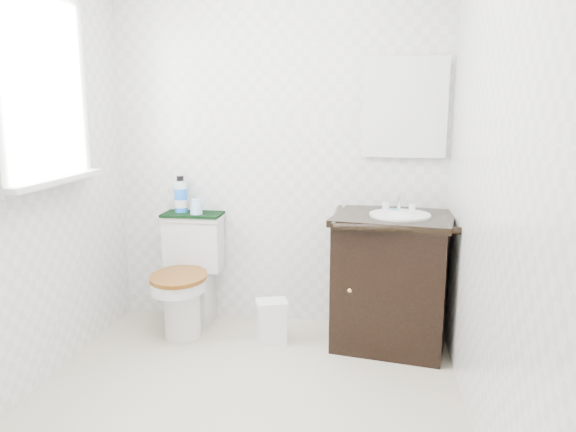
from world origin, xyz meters
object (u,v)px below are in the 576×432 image
(toilet, at_px, (189,280))
(mouthwash_bottle, at_px, (181,196))
(trash_bin, at_px, (272,321))
(vanity, at_px, (392,277))
(cup, at_px, (196,207))

(toilet, xyz_separation_m, mouthwash_bottle, (-0.09, 0.14, 0.54))
(trash_bin, bearing_deg, mouthwash_bottle, 155.04)
(vanity, xyz_separation_m, trash_bin, (-0.73, -0.10, -0.29))
(mouthwash_bottle, bearing_deg, toilet, -58.90)
(toilet, distance_m, trash_bin, 0.64)
(trash_bin, height_order, mouthwash_bottle, mouthwash_bottle)
(toilet, height_order, mouthwash_bottle, mouthwash_bottle)
(mouthwash_bottle, relative_size, cup, 2.42)
(toilet, distance_m, vanity, 1.33)
(mouthwash_bottle, bearing_deg, trash_bin, -24.96)
(mouthwash_bottle, distance_m, cup, 0.15)
(toilet, bearing_deg, trash_bin, -16.19)
(vanity, bearing_deg, mouthwash_bottle, 171.48)
(vanity, bearing_deg, cup, 173.21)
(vanity, height_order, cup, vanity)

